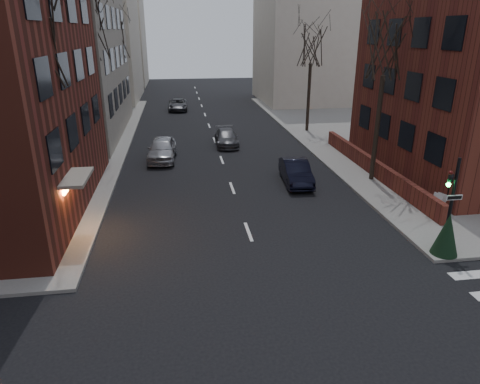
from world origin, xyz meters
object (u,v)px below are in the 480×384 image
Objects in this scene: tree_left_b at (87,30)px; parked_sedan at (296,172)px; streetlamp_near at (94,109)px; sandwich_board at (440,201)px; car_lane_gray at (226,138)px; streetlamp_far at (126,77)px; tree_left_c at (114,39)px; tree_right_a at (386,46)px; tree_left_a at (34,41)px; tree_right_b at (311,46)px; car_lane_silver at (162,149)px; evergreen_shrub at (447,234)px; car_lane_far at (178,105)px; traffic_signal at (449,210)px.

tree_left_b reaches higher than parked_sedan.
streetlamp_near is 20.86m from sandwich_board.
streetlamp_far is at bearing 124.59° from car_lane_gray.
tree_left_c is 1.55× the size of streetlamp_near.
tree_left_b is 19.35m from tree_right_a.
streetlamp_far is (0.60, 28.00, -4.23)m from tree_left_a.
tree_right_a is at bearing -90.00° from tree_right_b.
parked_sedan is at bearing 175.97° from tree_right_a.
tree_right_a is 14.88m from car_lane_gray.
car_lane_silver is 2.65× the size of evergreen_shrub.
tree_left_b is at bearing -90.00° from tree_left_c.
tree_left_a is at bearing -91.23° from streetlamp_far.
car_lane_silver is at bearing -150.68° from tree_right_b.
evergreen_shrub reaches higher than sandwich_board.
car_lane_silver reaches higher than parked_sedan.
tree_left_c is 1.55× the size of streetlamp_far.
tree_left_b is 6.18m from streetlamp_near.
tree_left_c is at bearing 103.72° from sandwich_board.
car_lane_silver reaches higher than car_lane_far.
tree_left_c reaches higher than streetlamp_near.
evergreen_shrub reaches higher than parked_sedan.
tree_left_c is 1.00× the size of tree_right_a.
tree_right_a is at bearing 12.80° from tree_left_a.
car_lane_gray is (5.11, 3.51, -0.18)m from car_lane_silver.
evergreen_shrub is at bearing -72.46° from car_lane_far.
tree_right_b is 20.30m from sandwich_board.
tree_left_a reaches higher than sandwich_board.
sandwich_board is at bearing -85.59° from tree_right_b.
car_lane_silver is 20.11m from evergreen_shrub.
tree_left_c is at bearing -136.78° from car_lane_far.
tree_left_c is at bearing 109.99° from car_lane_silver.
tree_right_a is at bearing 84.83° from sandwich_board.
tree_left_a is at bearing -122.80° from car_lane_gray.
tree_left_c is 10.78m from car_lane_far.
tree_right_a is 1.55× the size of streetlamp_near.
traffic_signal is 0.84× the size of car_lane_silver.
tree_left_c is 1.06× the size of tree_right_b.
tree_left_a is at bearing -134.36° from tree_right_b.
tree_left_a is at bearing 155.50° from sandwich_board.
car_lane_silver is (3.93, -17.34, -3.42)m from streetlamp_far.
car_lane_far is at bearing 108.67° from parked_sedan.
streetlamp_far is at bearing 116.06° from traffic_signal.
traffic_signal reaches higher than car_lane_far.
tree_right_b is 20.01m from streetlamp_far.
parked_sedan is 10.33m from car_lane_gray.
car_lane_gray is at bearing 38.06° from car_lane_silver.
tree_left_a is at bearing -109.46° from car_lane_silver.
car_lane_silver is (-13.07, -7.34, -6.77)m from tree_right_b.
tree_right_a reaches higher than car_lane_silver.
tree_left_a reaches higher than traffic_signal.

